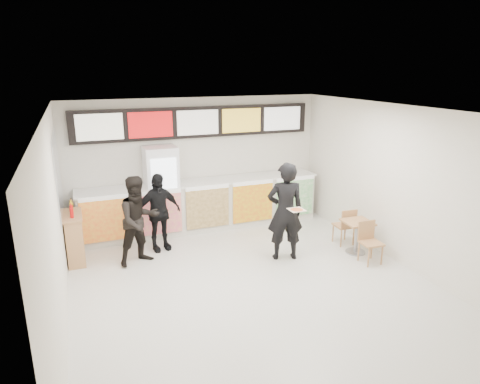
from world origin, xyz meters
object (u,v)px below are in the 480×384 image
cafe_table (357,231)px  condiment_ledge (75,237)px  customer_left (139,220)px  customer_mid (158,212)px  service_counter (203,205)px  customer_main (285,212)px  drinks_fridge (162,191)px

cafe_table → condiment_ledge: (-5.32, 1.66, 0.02)m
customer_left → customer_mid: bearing=28.6°
service_counter → customer_main: bearing=-64.7°
customer_main → cafe_table: (1.48, -0.31, -0.50)m
service_counter → customer_main: (1.02, -2.15, 0.40)m
cafe_table → service_counter: bearing=139.0°
customer_left → customer_mid: 0.67m
customer_mid → condiment_ledge: (-1.62, 0.04, -0.32)m
customer_mid → cafe_table: 4.05m
drinks_fridge → customer_mid: bearing=-106.9°
drinks_fridge → customer_main: (1.95, -2.17, -0.03)m
customer_main → customer_mid: customer_main is taller
service_counter → cafe_table: size_ratio=3.98×
customer_mid → cafe_table: size_ratio=1.16×
service_counter → customer_main: 2.42m
customer_main → drinks_fridge: bearing=-33.8°
customer_main → cafe_table: customer_main is taller
service_counter → customer_mid: (-1.20, -0.84, 0.24)m
customer_mid → cafe_table: (3.70, -1.62, -0.34)m
service_counter → condiment_ledge: condiment_ledge is taller
drinks_fridge → cafe_table: bearing=-35.8°
customer_mid → condiment_ledge: customer_mid is taller
service_counter → drinks_fridge: (-0.93, 0.02, 0.43)m
drinks_fridge → customer_mid: (-0.26, -0.86, -0.19)m
cafe_table → condiment_ledge: 5.57m
customer_main → customer_mid: (-2.21, 1.31, -0.16)m
drinks_fridge → cafe_table: size_ratio=1.43×
drinks_fridge → customer_left: (-0.72, -1.35, -0.14)m
service_counter → customer_mid: customer_mid is taller
customer_main → customer_left: bearing=-2.9°
service_counter → drinks_fridge: size_ratio=2.78×
drinks_fridge → condiment_ledge: bearing=-156.6°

